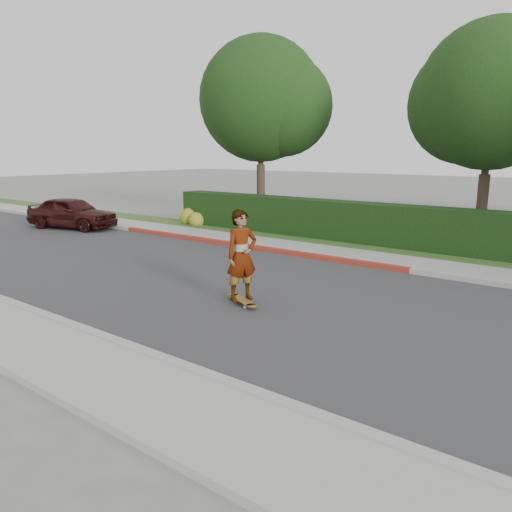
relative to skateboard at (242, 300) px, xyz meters
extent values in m
plane|color=slate|center=(0.86, 0.91, -0.10)|extent=(120.00, 120.00, 0.00)
cube|color=#2D2D30|center=(0.86, 0.91, -0.09)|extent=(60.00, 8.00, 0.01)
cube|color=#9E9E99|center=(0.86, -3.19, -0.02)|extent=(60.00, 0.20, 0.15)
cube|color=gray|center=(0.86, -4.09, -0.04)|extent=(60.00, 1.60, 0.12)
cube|color=#9E9E99|center=(0.86, 5.01, -0.02)|extent=(60.00, 0.20, 0.15)
cube|color=maroon|center=(-4.14, 5.01, -0.02)|extent=(12.00, 0.21, 0.15)
cube|color=gray|center=(0.86, 5.91, -0.04)|extent=(60.00, 1.60, 0.12)
cube|color=#2D4C1E|center=(0.86, 7.51, -0.05)|extent=(60.00, 1.60, 0.10)
cube|color=black|center=(-2.14, 8.11, 0.65)|extent=(15.00, 1.00, 1.50)
sphere|color=#2D4C19|center=(-9.34, 7.71, 0.25)|extent=(0.90, 0.90, 0.90)
sphere|color=#2D4C19|center=(-8.74, 7.51, 0.20)|extent=(0.70, 0.70, 0.70)
cylinder|color=#33261C|center=(-6.64, 9.41, 1.25)|extent=(0.36, 0.36, 2.70)
cylinder|color=#33261C|center=(-6.64, 9.41, 3.28)|extent=(0.24, 0.24, 2.25)
sphere|color=black|center=(-6.64, 9.41, 5.30)|extent=(5.20, 5.20, 5.20)
sphere|color=black|center=(-7.44, 9.81, 5.10)|extent=(4.42, 4.42, 4.42)
sphere|color=black|center=(-5.74, 9.71, 5.00)|extent=(4.16, 4.16, 4.16)
cylinder|color=#33261C|center=(2.36, 9.91, 1.16)|extent=(0.36, 0.36, 2.52)
cylinder|color=#33261C|center=(2.36, 9.91, 3.05)|extent=(0.24, 0.24, 2.10)
sphere|color=black|center=(2.36, 9.91, 4.94)|extent=(4.80, 4.80, 4.80)
sphere|color=black|center=(1.56, 10.31, 4.74)|extent=(4.08, 4.08, 4.08)
cylinder|color=yellow|center=(-0.31, 0.05, -0.06)|extent=(0.07, 0.06, 0.06)
cylinder|color=yellow|center=(-0.24, 0.20, -0.06)|extent=(0.07, 0.06, 0.06)
cylinder|color=yellow|center=(0.24, -0.20, -0.06)|extent=(0.07, 0.06, 0.06)
cylinder|color=yellow|center=(0.31, -0.05, -0.06)|extent=(0.07, 0.06, 0.06)
cube|color=silver|center=(-0.27, 0.12, -0.02)|extent=(0.12, 0.19, 0.03)
cube|color=silver|center=(0.27, -0.12, -0.02)|extent=(0.12, 0.19, 0.03)
cube|color=brown|center=(0.00, 0.00, 0.01)|extent=(0.91, 0.57, 0.02)
cylinder|color=brown|center=(-0.41, 0.19, 0.01)|extent=(0.29, 0.29, 0.02)
cylinder|color=brown|center=(0.41, -0.19, 0.01)|extent=(0.29, 0.29, 0.02)
imported|color=white|center=(0.00, 0.00, 1.00)|extent=(0.70, 0.84, 1.96)
imported|color=black|center=(-12.68, 3.95, 0.58)|extent=(4.28, 2.58, 1.36)
camera|label=1|loc=(6.62, -8.05, 3.19)|focal=35.00mm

